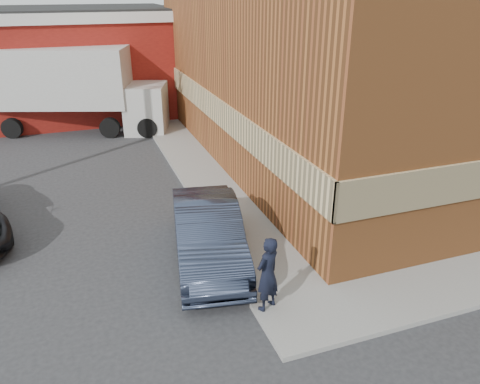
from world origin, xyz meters
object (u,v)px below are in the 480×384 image
object	(u,v)px
man	(267,274)
brick_building	(378,37)
box_truck	(79,84)
warehouse	(21,64)
sedan	(208,233)

from	to	relation	value
man	brick_building	bearing A→B (deg)	-160.69
box_truck	warehouse	bearing A→B (deg)	141.69
brick_building	sedan	world-z (taller)	brick_building
sedan	box_truck	bearing A→B (deg)	110.30
brick_building	sedan	xyz separation A→B (m)	(-9.30, -6.75, -3.90)
sedan	box_truck	distance (m)	13.80
man	box_truck	distance (m)	16.35
warehouse	man	bearing A→B (deg)	-74.03
man	box_truck	bearing A→B (deg)	-106.66
sedan	box_truck	world-z (taller)	box_truck
man	box_truck	size ratio (longest dim) A/B	0.20
warehouse	sedan	xyz separation A→B (m)	(5.20, -17.75, -2.03)
warehouse	man	xyz separation A→B (m)	(5.80, -20.26, -1.82)
box_truck	man	bearing A→B (deg)	-60.30
warehouse	sedan	world-z (taller)	warehouse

